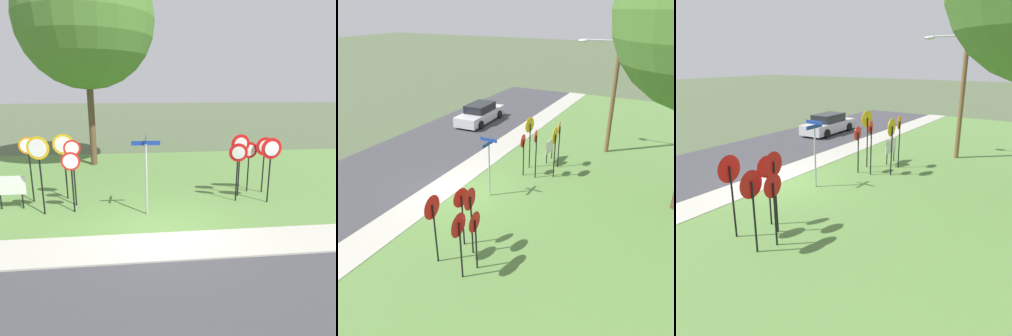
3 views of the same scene
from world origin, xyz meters
TOP-DOWN VIEW (x-y plane):
  - ground_plane at (0.00, 0.00)m, footprint 160.00×160.00m
  - road_asphalt at (0.00, -4.80)m, footprint 44.00×6.40m
  - sidewalk_strip at (0.00, -0.80)m, footprint 44.00×1.60m
  - grass_median at (0.00, 6.00)m, footprint 44.00×12.00m
  - stop_sign_near_left at (-3.99, 1.88)m, footprint 0.77×0.15m
  - stop_sign_near_right at (-3.03, 2.63)m, footprint 0.60×0.14m
  - stop_sign_far_left at (-4.74, 3.21)m, footprint 0.63×0.14m
  - stop_sign_far_center at (-2.98, 1.99)m, footprint 0.65×0.11m
  - stop_sign_far_right at (-3.50, 3.42)m, footprint 0.80×0.10m
  - yield_sign_near_left at (3.95, 3.53)m, footprint 0.69×0.10m
  - yield_sign_near_right at (4.27, 2.18)m, footprint 0.81×0.11m
  - yield_sign_far_left at (3.36, 3.00)m, footprint 0.77×0.11m
  - yield_sign_far_right at (4.52, 3.34)m, footprint 0.78×0.10m
  - yield_sign_center at (3.10, 2.46)m, footprint 0.70×0.17m
  - street_name_post at (-0.41, 1.53)m, footprint 0.96×0.82m
  - utility_pole at (-8.15, 4.90)m, footprint 2.10×2.38m
  - notice_board at (-5.29, 2.54)m, footprint 1.10×0.06m
  - parked_hatchback_near at (-9.76, -4.65)m, footprint 4.73×2.00m

SIDE VIEW (x-z plane):
  - ground_plane at x=0.00m, z-range 0.00..0.00m
  - road_asphalt at x=0.00m, z-range 0.00..0.01m
  - grass_median at x=0.00m, z-range 0.00..0.04m
  - sidewalk_strip at x=0.00m, z-range 0.00..0.06m
  - parked_hatchback_near at x=-9.76m, z-range -0.05..1.34m
  - notice_board at x=-5.29m, z-range 0.25..1.50m
  - stop_sign_far_center at x=-2.98m, z-range 0.52..2.71m
  - yield_sign_near_left at x=3.95m, z-range 0.55..2.69m
  - street_name_post at x=-0.41m, z-range 0.32..3.09m
  - yield_sign_center at x=3.10m, z-range 0.59..2.88m
  - yield_sign_far_right at x=4.52m, z-range 0.62..2.98m
  - stop_sign_near_right at x=-3.03m, z-range 0.57..3.07m
  - stop_sign_far_left at x=-4.74m, z-range 0.59..3.13m
  - yield_sign_near_right at x=4.27m, z-range 0.67..3.19m
  - yield_sign_far_left at x=3.36m, z-range 0.67..3.22m
  - stop_sign_far_right at x=-3.50m, z-range 0.65..3.25m
  - stop_sign_near_left at x=-3.99m, z-range 0.69..3.44m
  - utility_pole at x=-8.15m, z-range 0.39..9.00m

